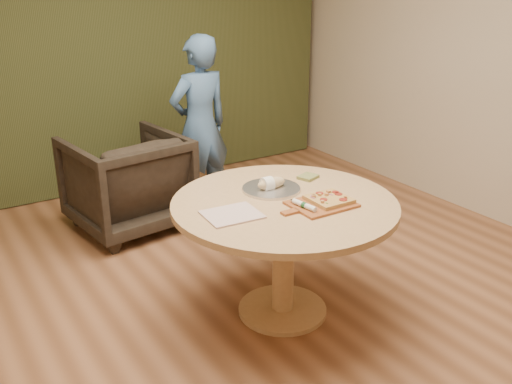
{
  "coord_description": "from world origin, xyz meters",
  "views": [
    {
      "loc": [
        -1.65,
        -2.35,
        2.01
      ],
      "look_at": [
        0.02,
        0.25,
        0.8
      ],
      "focal_mm": 40.0,
      "sensor_mm": 36.0,
      "label": 1
    }
  ],
  "objects_px": {
    "pizza_paddle": "(320,205)",
    "serving_tray": "(271,189)",
    "cutlery_roll": "(304,205)",
    "bread_roll": "(270,183)",
    "pedestal_table": "(284,223)",
    "person_standing": "(200,126)",
    "flatbread_pizza": "(329,199)",
    "armchair": "(127,178)"
  },
  "relations": [
    {
      "from": "serving_tray",
      "to": "pizza_paddle",
      "type": "bearing_deg",
      "value": -75.66
    },
    {
      "from": "person_standing",
      "to": "armchair",
      "type": "bearing_deg",
      "value": -4.04
    },
    {
      "from": "pedestal_table",
      "to": "bread_roll",
      "type": "bearing_deg",
      "value": 81.65
    },
    {
      "from": "pizza_paddle",
      "to": "serving_tray",
      "type": "xyz_separation_m",
      "value": [
        -0.09,
        0.36,
        -0.0
      ]
    },
    {
      "from": "flatbread_pizza",
      "to": "person_standing",
      "type": "relative_size",
      "value": 0.15
    },
    {
      "from": "cutlery_roll",
      "to": "pedestal_table",
      "type": "bearing_deg",
      "value": 87.11
    },
    {
      "from": "pedestal_table",
      "to": "flatbread_pizza",
      "type": "height_order",
      "value": "flatbread_pizza"
    },
    {
      "from": "serving_tray",
      "to": "pedestal_table",
      "type": "bearing_deg",
      "value": -100.91
    },
    {
      "from": "flatbread_pizza",
      "to": "cutlery_roll",
      "type": "xyz_separation_m",
      "value": [
        -0.18,
        -0.0,
        0.0
      ]
    },
    {
      "from": "armchair",
      "to": "person_standing",
      "type": "relative_size",
      "value": 0.57
    },
    {
      "from": "pedestal_table",
      "to": "serving_tray",
      "type": "height_order",
      "value": "serving_tray"
    },
    {
      "from": "pizza_paddle",
      "to": "armchair",
      "type": "relative_size",
      "value": 0.51
    },
    {
      "from": "pedestal_table",
      "to": "person_standing",
      "type": "distance_m",
      "value": 1.78
    },
    {
      "from": "cutlery_roll",
      "to": "serving_tray",
      "type": "xyz_separation_m",
      "value": [
        0.02,
        0.36,
        -0.02
      ]
    },
    {
      "from": "pedestal_table",
      "to": "person_standing",
      "type": "relative_size",
      "value": 0.87
    },
    {
      "from": "flatbread_pizza",
      "to": "cutlery_roll",
      "type": "bearing_deg",
      "value": -179.01
    },
    {
      "from": "pedestal_table",
      "to": "flatbread_pizza",
      "type": "distance_m",
      "value": 0.31
    },
    {
      "from": "pizza_paddle",
      "to": "armchair",
      "type": "distance_m",
      "value": 1.98
    },
    {
      "from": "pizza_paddle",
      "to": "person_standing",
      "type": "height_order",
      "value": "person_standing"
    },
    {
      "from": "bread_roll",
      "to": "armchair",
      "type": "xyz_separation_m",
      "value": [
        -0.36,
        1.53,
        -0.36
      ]
    },
    {
      "from": "flatbread_pizza",
      "to": "serving_tray",
      "type": "height_order",
      "value": "flatbread_pizza"
    },
    {
      "from": "pizza_paddle",
      "to": "serving_tray",
      "type": "bearing_deg",
      "value": 105.08
    },
    {
      "from": "serving_tray",
      "to": "armchair",
      "type": "relative_size",
      "value": 0.41
    },
    {
      "from": "bread_roll",
      "to": "person_standing",
      "type": "distance_m",
      "value": 1.58
    },
    {
      "from": "pizza_paddle",
      "to": "cutlery_roll",
      "type": "height_order",
      "value": "cutlery_roll"
    },
    {
      "from": "armchair",
      "to": "serving_tray",
      "type": "bearing_deg",
      "value": 96.68
    },
    {
      "from": "serving_tray",
      "to": "person_standing",
      "type": "height_order",
      "value": "person_standing"
    },
    {
      "from": "flatbread_pizza",
      "to": "armchair",
      "type": "height_order",
      "value": "armchair"
    },
    {
      "from": "pizza_paddle",
      "to": "bread_roll",
      "type": "distance_m",
      "value": 0.38
    },
    {
      "from": "cutlery_roll",
      "to": "bread_roll",
      "type": "distance_m",
      "value": 0.36
    },
    {
      "from": "bread_roll",
      "to": "pizza_paddle",
      "type": "bearing_deg",
      "value": -74.34
    },
    {
      "from": "pedestal_table",
      "to": "serving_tray",
      "type": "bearing_deg",
      "value": 79.09
    },
    {
      "from": "flatbread_pizza",
      "to": "serving_tray",
      "type": "bearing_deg",
      "value": 113.82
    },
    {
      "from": "flatbread_pizza",
      "to": "armchair",
      "type": "bearing_deg",
      "value": 105.61
    },
    {
      "from": "cutlery_roll",
      "to": "bread_roll",
      "type": "xyz_separation_m",
      "value": [
        0.01,
        0.36,
        0.01
      ]
    },
    {
      "from": "serving_tray",
      "to": "person_standing",
      "type": "distance_m",
      "value": 1.58
    },
    {
      "from": "bread_roll",
      "to": "cutlery_roll",
      "type": "bearing_deg",
      "value": -92.15
    },
    {
      "from": "person_standing",
      "to": "bread_roll",
      "type": "bearing_deg",
      "value": 72.97
    },
    {
      "from": "cutlery_roll",
      "to": "person_standing",
      "type": "height_order",
      "value": "person_standing"
    },
    {
      "from": "pedestal_table",
      "to": "armchair",
      "type": "distance_m",
      "value": 1.77
    },
    {
      "from": "pizza_paddle",
      "to": "serving_tray",
      "type": "distance_m",
      "value": 0.37
    },
    {
      "from": "pizza_paddle",
      "to": "flatbread_pizza",
      "type": "height_order",
      "value": "flatbread_pizza"
    }
  ]
}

